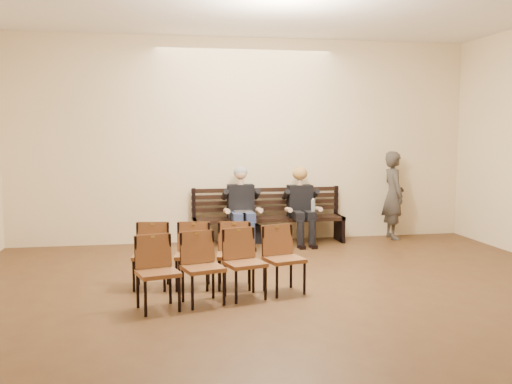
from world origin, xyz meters
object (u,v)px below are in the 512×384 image
(laptop, at_px, (244,213))
(passerby, at_px, (394,189))
(chair_row_front, at_px, (193,256))
(water_bottle, at_px, (313,213))
(bag, at_px, (248,234))
(seated_man, at_px, (242,207))
(seated_woman, at_px, (301,209))
(bench, at_px, (269,230))
(chair_row_back, at_px, (224,266))

(laptop, relative_size, passerby, 0.17)
(chair_row_front, bearing_deg, water_bottle, 54.38)
(water_bottle, bearing_deg, bag, 155.85)
(seated_man, height_order, seated_woman, seated_man)
(bag, height_order, passerby, passerby)
(bench, bearing_deg, bag, 164.07)
(bench, distance_m, laptop, 0.63)
(bag, distance_m, chair_row_back, 3.41)
(water_bottle, bearing_deg, passerby, 14.71)
(bench, xyz_separation_m, laptop, (-0.47, -0.24, 0.34))
(laptop, bearing_deg, passerby, 20.54)
(seated_man, bearing_deg, chair_row_back, -102.18)
(chair_row_front, bearing_deg, seated_man, 76.67)
(water_bottle, height_order, passerby, passerby)
(seated_man, xyz_separation_m, laptop, (0.01, -0.12, -0.09))
(bench, bearing_deg, seated_woman, -12.57)
(passerby, distance_m, chair_row_back, 4.75)
(seated_man, bearing_deg, seated_woman, 0.00)
(bench, relative_size, laptop, 8.56)
(seated_man, relative_size, chair_row_front, 0.91)
(seated_man, bearing_deg, chair_row_front, -111.59)
(bench, height_order, seated_man, seated_man)
(bag, bearing_deg, passerby, -0.94)
(seated_woman, height_order, passerby, passerby)
(passerby, bearing_deg, water_bottle, 107.19)
(seated_woman, distance_m, chair_row_front, 3.19)
(seated_man, xyz_separation_m, passerby, (2.76, 0.18, 0.25))
(seated_woman, relative_size, water_bottle, 5.29)
(bench, height_order, laptop, laptop)
(laptop, height_order, passerby, passerby)
(laptop, xyz_separation_m, bag, (0.12, 0.34, -0.41))
(water_bottle, distance_m, chair_row_front, 3.10)
(chair_row_back, bearing_deg, seated_woman, 45.95)
(laptop, bearing_deg, seated_woman, 21.20)
(water_bottle, distance_m, chair_row_back, 3.38)
(water_bottle, bearing_deg, laptop, 174.08)
(bench, height_order, seated_woman, seated_woman)
(seated_man, relative_size, water_bottle, 5.71)
(seated_man, distance_m, water_bottle, 1.19)
(water_bottle, height_order, chair_row_back, chair_row_back)
(bench, bearing_deg, water_bottle, -28.03)
(laptop, xyz_separation_m, water_bottle, (1.15, -0.12, 0.00))
(chair_row_front, height_order, chair_row_back, chair_row_back)
(passerby, relative_size, chair_row_front, 1.25)
(seated_woman, height_order, water_bottle, seated_woman)
(bench, relative_size, seated_woman, 2.17)
(water_bottle, xyz_separation_m, bag, (-1.03, 0.46, -0.41))
(seated_woman, xyz_separation_m, laptop, (-1.01, -0.12, -0.04))
(water_bottle, distance_m, passerby, 1.68)
(laptop, distance_m, bag, 0.55)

